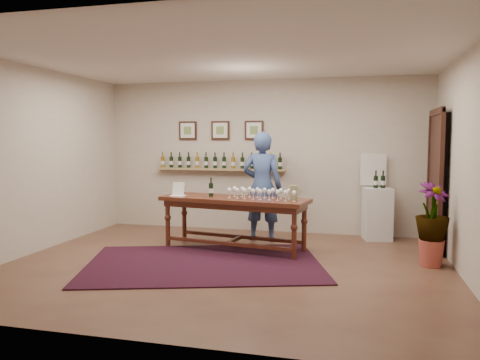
% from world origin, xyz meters
% --- Properties ---
extents(ground, '(6.00, 6.00, 0.00)m').
position_xyz_m(ground, '(0.00, 0.00, 0.00)').
color(ground, '#532D24').
rests_on(ground, ground).
extents(room_shell, '(6.00, 6.00, 6.00)m').
position_xyz_m(room_shell, '(2.11, 1.86, 1.12)').
color(room_shell, beige).
rests_on(room_shell, ground).
extents(rug, '(3.66, 2.97, 0.02)m').
position_xyz_m(rug, '(-0.31, -0.01, 0.01)').
color(rug, '#440C0C').
rests_on(rug, ground).
extents(tasting_table, '(2.39, 1.09, 0.81)m').
position_xyz_m(tasting_table, '(-0.12, 0.92, 0.69)').
color(tasting_table, '#482312').
rests_on(tasting_table, ground).
extents(table_glasses, '(1.22, 0.45, 0.17)m').
position_xyz_m(table_glasses, '(0.28, 0.89, 0.90)').
color(table_glasses, white).
rests_on(table_glasses, tasting_table).
extents(table_bottles, '(0.30, 0.23, 0.29)m').
position_xyz_m(table_bottles, '(-0.50, 1.01, 0.96)').
color(table_bottles, black).
rests_on(table_bottles, tasting_table).
extents(pitcher_left, '(0.13, 0.13, 0.20)m').
position_xyz_m(pitcher_left, '(-1.09, 1.11, 0.91)').
color(pitcher_left, olive).
rests_on(pitcher_left, tasting_table).
extents(pitcher_right, '(0.17, 0.17, 0.22)m').
position_xyz_m(pitcher_right, '(0.81, 0.84, 0.92)').
color(pitcher_right, olive).
rests_on(pitcher_right, tasting_table).
extents(menu_card, '(0.24, 0.18, 0.21)m').
position_xyz_m(menu_card, '(-1.05, 0.94, 0.92)').
color(menu_card, white).
rests_on(menu_card, tasting_table).
extents(display_pedestal, '(0.52, 0.52, 0.89)m').
position_xyz_m(display_pedestal, '(2.06, 2.23, 0.44)').
color(display_pedestal, silver).
rests_on(display_pedestal, ground).
extents(pedestal_bottles, '(0.29, 0.13, 0.28)m').
position_xyz_m(pedestal_bottles, '(2.08, 2.18, 1.03)').
color(pedestal_bottles, black).
rests_on(pedestal_bottles, display_pedestal).
extents(info_sign, '(0.44, 0.10, 0.60)m').
position_xyz_m(info_sign, '(1.99, 2.37, 1.19)').
color(info_sign, white).
rests_on(info_sign, display_pedestal).
extents(potted_plant, '(0.73, 0.73, 0.98)m').
position_xyz_m(potted_plant, '(2.71, 0.63, 0.57)').
color(potted_plant, '#A54537').
rests_on(potted_plant, ground).
extents(person, '(0.69, 0.47, 1.84)m').
position_xyz_m(person, '(0.17, 1.68, 0.92)').
color(person, '#34497B').
rests_on(person, ground).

